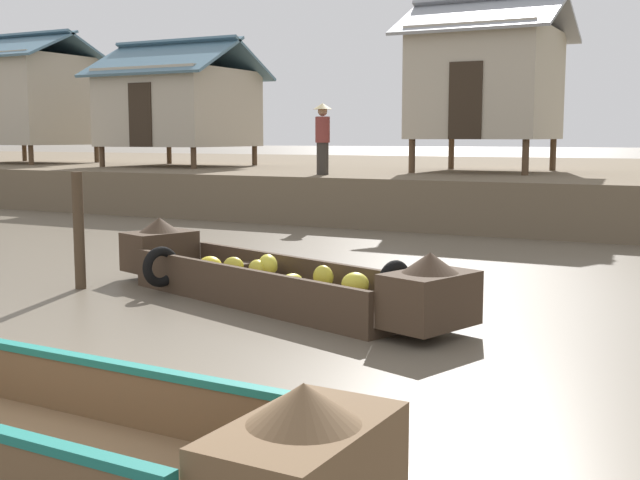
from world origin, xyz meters
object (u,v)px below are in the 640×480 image
stilt_house_mid_left (179,106)px  mooring_post (79,231)px  stilt_house_mid_right (487,82)px  vendor_person (323,135)px  banana_boat (271,278)px  stilt_house_left (25,99)px

stilt_house_mid_left → mooring_post: bearing=-58.0°
stilt_house_mid_right → vendor_person: stilt_house_mid_right is taller
banana_boat → stilt_house_mid_left: stilt_house_mid_left is taller
stilt_house_left → mooring_post: 18.84m
banana_boat → stilt_house_mid_right: 12.54m
banana_boat → stilt_house_mid_right: bearing=94.4°
mooring_post → stilt_house_mid_right: bearing=82.0°
stilt_house_mid_left → stilt_house_mid_right: size_ratio=1.01×
stilt_house_mid_right → mooring_post: size_ratio=2.86×
banana_boat → stilt_house_left: size_ratio=1.18×
vendor_person → mooring_post: 9.25m
banana_boat → stilt_house_mid_right: stilt_house_mid_right is taller
vendor_person → mooring_post: (1.14, -9.09, -1.25)m
banana_boat → mooring_post: mooring_post is taller
stilt_house_left → stilt_house_mid_left: bearing=-0.6°
banana_boat → mooring_post: size_ratio=3.55×
mooring_post → vendor_person: bearing=97.1°
banana_boat → stilt_house_mid_right: size_ratio=1.24×
stilt_house_left → stilt_house_mid_left: (6.52, -0.07, -0.36)m
stilt_house_left → mooring_post: size_ratio=3.00×
stilt_house_left → vendor_person: stilt_house_left is taller
vendor_person → stilt_house_mid_left: bearing=154.6°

